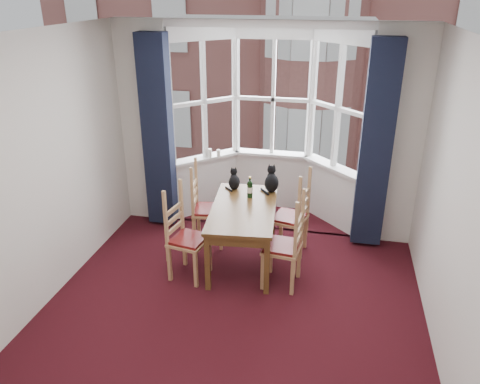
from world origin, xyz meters
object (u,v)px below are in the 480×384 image
(dining_table, at_px, (244,214))
(candle_short, at_px, (219,153))
(candle_tall, at_px, (210,153))
(wine_bottle, at_px, (250,188))
(chair_right_far, at_px, (296,220))
(chair_left_far, at_px, (202,210))
(cat_left, at_px, (234,181))
(chair_left_near, at_px, (182,239))
(chair_right_near, at_px, (290,249))
(cat_right, at_px, (272,181))

(dining_table, relative_size, candle_short, 13.35)
(candle_tall, bearing_deg, wine_bottle, -51.34)
(chair_right_far, height_order, candle_short, candle_short)
(chair_right_far, xyz_separation_m, candle_short, (-1.26, 1.00, 0.45))
(dining_table, distance_m, chair_left_far, 0.72)
(dining_table, relative_size, candle_tall, 11.89)
(dining_table, xyz_separation_m, chair_right_far, (0.61, 0.32, -0.17))
(candle_short, bearing_deg, chair_left_far, -88.68)
(cat_left, bearing_deg, candle_tall, 125.26)
(chair_left_near, bearing_deg, dining_table, 35.13)
(cat_left, height_order, wine_bottle, cat_left)
(cat_left, bearing_deg, chair_right_far, -14.00)
(dining_table, bearing_deg, chair_right_near, -33.37)
(chair_right_near, relative_size, candle_short, 8.27)
(chair_left_far, xyz_separation_m, chair_right_far, (1.23, -0.01, 0.00))
(candle_tall, bearing_deg, candle_short, 13.60)
(chair_right_far, bearing_deg, dining_table, -152.52)
(cat_left, height_order, cat_right, cat_right)
(candle_short, bearing_deg, cat_right, -40.29)
(cat_left, relative_size, candle_tall, 2.27)
(dining_table, distance_m, cat_left, 0.61)
(chair_left_near, xyz_separation_m, cat_left, (0.40, 0.98, 0.37))
(dining_table, height_order, chair_left_near, chair_left_near)
(chair_left_far, relative_size, cat_left, 3.24)
(chair_left_far, xyz_separation_m, cat_right, (0.88, 0.23, 0.40))
(chair_right_near, bearing_deg, chair_left_far, 149.40)
(dining_table, distance_m, wine_bottle, 0.37)
(cat_right, bearing_deg, chair_left_far, -165.49)
(dining_table, height_order, chair_right_near, chair_right_near)
(dining_table, relative_size, chair_left_near, 1.61)
(chair_left_far, height_order, candle_short, candle_short)
(cat_left, height_order, candle_short, cat_left)
(cat_left, xyz_separation_m, cat_right, (0.49, 0.03, 0.03))
(wine_bottle, height_order, candle_short, wine_bottle)
(cat_left, xyz_separation_m, wine_bottle, (0.25, -0.23, 0.01))
(chair_left_near, height_order, wine_bottle, wine_bottle)
(chair_right_near, bearing_deg, cat_left, 132.29)
(dining_table, height_order, wine_bottle, wine_bottle)
(chair_right_far, height_order, cat_right, cat_right)
(chair_right_near, bearing_deg, dining_table, 146.63)
(chair_right_near, relative_size, chair_right_far, 1.00)
(cat_right, bearing_deg, dining_table, -114.57)
(chair_left_far, distance_m, cat_left, 0.57)
(chair_left_near, xyz_separation_m, cat_right, (0.89, 1.00, 0.40))
(cat_right, distance_m, candle_tall, 1.26)
(candle_tall, bearing_deg, chair_right_near, -50.69)
(chair_left_near, bearing_deg, cat_left, 67.51)
(cat_left, bearing_deg, chair_left_far, -152.83)
(dining_table, bearing_deg, wine_bottle, 86.61)
(chair_left_far, xyz_separation_m, wine_bottle, (0.64, -0.03, 0.38))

